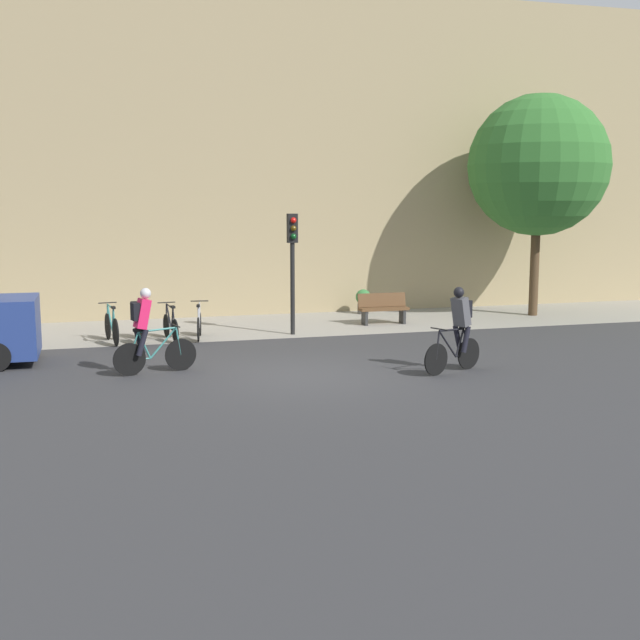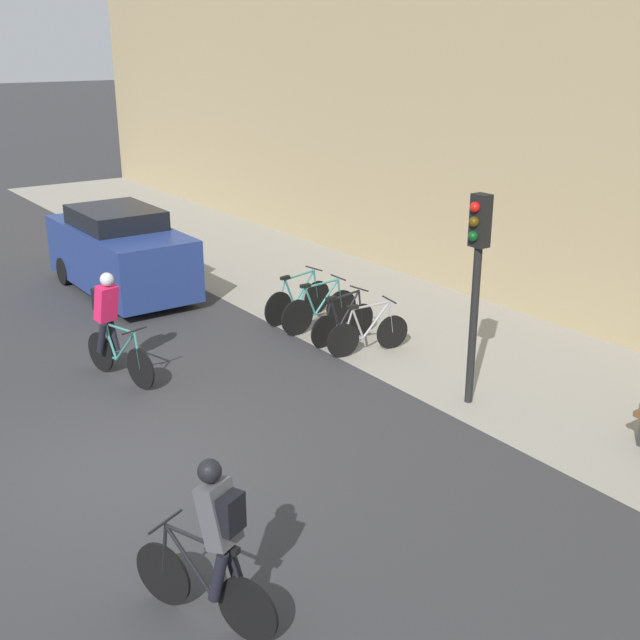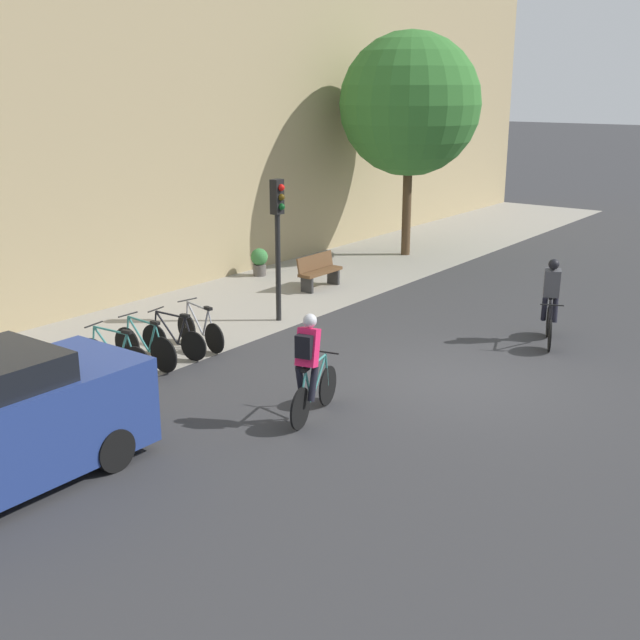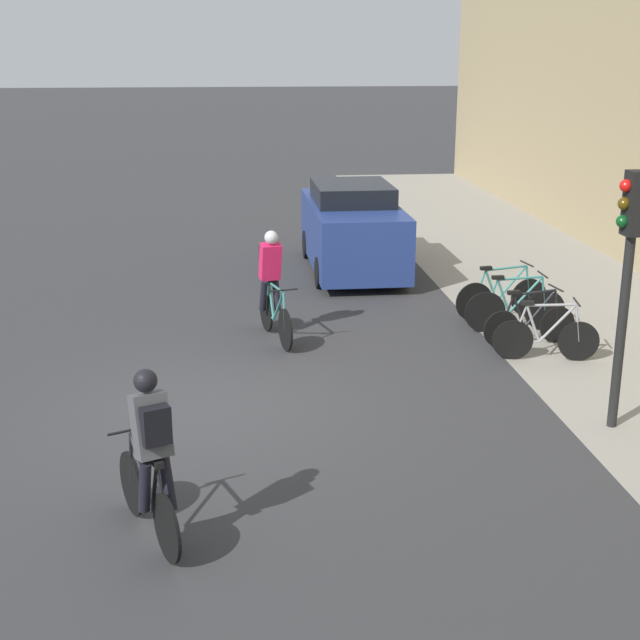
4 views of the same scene
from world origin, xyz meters
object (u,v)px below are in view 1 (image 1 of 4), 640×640
cyclist_pink (146,329)px  potted_plant (363,300)px  parked_bike_2 (171,325)px  parked_bike_3 (199,324)px  parked_bike_0 (112,327)px  bench (383,308)px  parked_bike_1 (141,325)px  traffic_light_pole (293,251)px  cyclist_grey (459,326)px

cyclist_pink → potted_plant: bearing=45.4°
parked_bike_2 → parked_bike_3: 0.73m
parked_bike_0 → potted_plant: bearing=22.7°
bench → parked_bike_1: bearing=-171.3°
parked_bike_3 → parked_bike_2: bearing=-180.0°
traffic_light_pole → bench: (2.97, 1.09, -1.77)m
parked_bike_0 → parked_bike_3: 2.19m
parked_bike_1 → potted_plant: bearing=24.8°
parked_bike_2 → bench: parked_bike_2 is taller
parked_bike_2 → parked_bike_3: (0.73, 0.00, 0.01)m
parked_bike_0 → parked_bike_1: 0.73m
traffic_light_pole → cyclist_pink: bearing=-135.5°
parked_bike_1 → bench: size_ratio=1.19×
parked_bike_1 → parked_bike_2: 0.73m
parked_bike_1 → parked_bike_3: (1.46, -0.00, -0.03)m
parked_bike_2 → traffic_light_pole: 3.71m
parked_bike_1 → parked_bike_2: parked_bike_1 is taller
traffic_light_pole → potted_plant: (3.11, 3.29, -1.80)m
parked_bike_2 → traffic_light_pole: (3.22, -0.03, 1.86)m
parked_bike_2 → potted_plant: (6.33, 3.26, 0.06)m
parked_bike_1 → potted_plant: (7.06, 3.26, 0.03)m
parked_bike_2 → bench: size_ratio=1.08×
parked_bike_0 → potted_plant: 8.45m
parked_bike_2 → parked_bike_3: bearing=0.0°
parked_bike_3 → cyclist_grey: bearing=-50.0°
cyclist_grey → bench: (0.80, 6.60, -0.48)m
cyclist_grey → traffic_light_pole: 6.06m
cyclist_pink → bench: 8.72m
cyclist_pink → traffic_light_pole: bearing=44.5°
parked_bike_0 → bench: bearing=7.9°
parked_bike_0 → potted_plant: (7.79, 3.26, 0.03)m
parked_bike_1 → parked_bike_2: (0.73, -0.00, -0.03)m
cyclist_pink → parked_bike_1: (0.13, 4.05, -0.54)m
potted_plant → cyclist_grey: bearing=-96.1°
cyclist_pink → parked_bike_3: bearing=68.5°
potted_plant → bench: bearing=-93.9°
parked_bike_1 → parked_bike_3: 1.46m
parked_bike_3 → bench: 5.55m
bench → parked_bike_3: bearing=-169.0°
cyclist_pink → parked_bike_2: bearing=77.9°
cyclist_pink → parked_bike_0: 4.13m
parked_bike_2 → potted_plant: parked_bike_2 is taller
parked_bike_2 → traffic_light_pole: bearing=-0.5°
cyclist_grey → parked_bike_1: 8.27m
traffic_light_pole → parked_bike_1: bearing=179.5°
parked_bike_1 → bench: bearing=8.7°
cyclist_grey → potted_plant: (0.95, 8.80, -0.51)m
parked_bike_3 → traffic_light_pole: bearing=-0.7°
parked_bike_3 → potted_plant: (5.60, 3.26, 0.05)m
traffic_light_pole → potted_plant: bearing=46.6°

